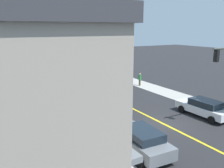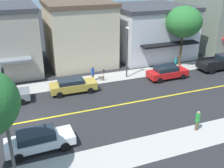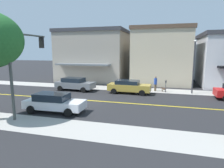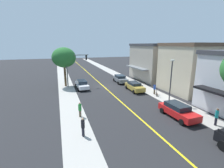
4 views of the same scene
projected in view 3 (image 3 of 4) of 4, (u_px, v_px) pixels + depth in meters
name	position (u px, v px, depth m)	size (l,w,h in m)	color
ground_plane	(81.00, 100.00, 19.46)	(140.00, 140.00, 0.00)	#262628
sidewalk_left	(103.00, 88.00, 25.94)	(2.80, 126.00, 0.01)	#ADA8A0
sidewalk_right	(37.00, 124.00, 12.98)	(2.80, 126.00, 0.01)	#ADA8A0
road_centerline_stripe	(81.00, 100.00, 19.46)	(0.20, 126.00, 0.00)	yellow
tan_rowhouse	(95.00, 55.00, 32.66)	(10.80, 10.65, 8.00)	#A39989
brick_apartment_block	(162.00, 56.00, 29.87)	(9.31, 8.34, 8.07)	beige
fire_hydrant	(130.00, 87.00, 23.98)	(0.44, 0.24, 0.84)	silver
parking_meter	(166.00, 84.00, 22.94)	(0.12, 0.18, 1.39)	#4C4C51
traffic_light_mast	(22.00, 59.00, 14.32)	(4.11, 0.32, 6.36)	#474C47
street_lamp	(194.00, 60.00, 21.83)	(0.70, 0.36, 5.93)	#38383D
grey_sedan_left_curb	(75.00, 84.00, 24.07)	(2.29, 4.74, 1.53)	slate
gold_sedan_left_curb	(129.00, 86.00, 22.34)	(2.07, 4.80, 1.48)	#B29338
white_sedan_right_curb	(54.00, 102.00, 15.53)	(2.08, 4.77, 1.48)	silver
pedestrian_blue_shirt	(155.00, 83.00, 23.63)	(0.36, 0.36, 1.78)	brown
small_dog	(164.00, 89.00, 23.30)	(0.43, 0.71, 0.53)	#4C3828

